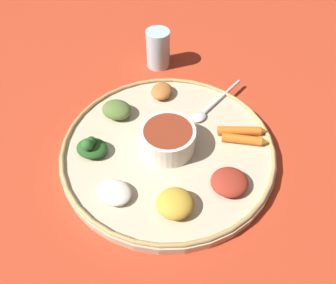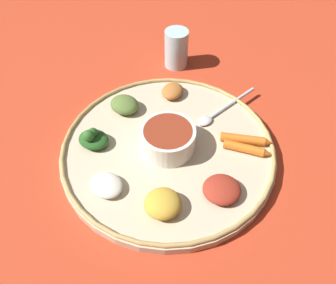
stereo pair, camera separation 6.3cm
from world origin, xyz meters
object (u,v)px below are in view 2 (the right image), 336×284
carrot_near_spoon (247,149)px  drinking_glass (176,51)px  center_bowl (168,138)px  spoon (218,112)px  carrot_outer (246,140)px  greens_pile (93,139)px

carrot_near_spoon → drinking_glass: size_ratio=0.99×
center_bowl → spoon: center_bowl is taller
spoon → carrot_outer: (-0.04, -0.08, 0.00)m
carrot_near_spoon → drinking_glass: drinking_glass is taller
spoon → greens_pile: (-0.21, 0.15, 0.01)m
carrot_near_spoon → drinking_glass: bearing=58.4°
greens_pile → spoon: bearing=-36.1°
center_bowl → carrot_near_spoon: (0.08, -0.13, -0.02)m
center_bowl → spoon: (0.14, -0.03, -0.02)m
greens_pile → carrot_outer: (0.17, -0.24, -0.01)m
spoon → greens_pile: 0.26m
carrot_near_spoon → carrot_outer: (0.02, 0.01, 0.00)m
spoon → carrot_outer: bearing=-116.2°
carrot_outer → greens_pile: bearing=125.8°
greens_pile → carrot_near_spoon: size_ratio=0.75×
center_bowl → carrot_outer: (0.10, -0.11, -0.02)m
greens_pile → center_bowl: bearing=-58.2°
carrot_near_spoon → spoon: bearing=57.4°
center_bowl → spoon: size_ratio=0.61×
drinking_glass → center_bowl: bearing=-148.9°
center_bowl → drinking_glass: bearing=31.1°
drinking_glass → carrot_outer: bearing=-119.6°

